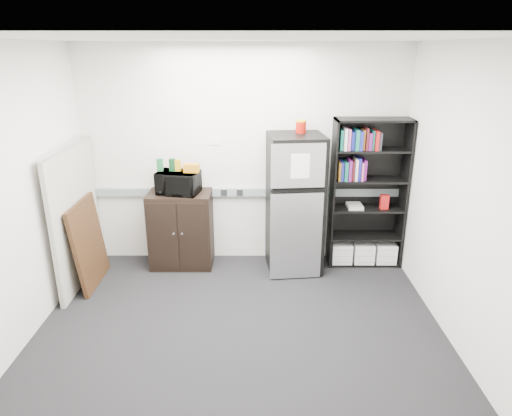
# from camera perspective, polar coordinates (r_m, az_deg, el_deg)

# --- Properties ---
(floor) EXTENTS (4.00, 4.00, 0.00)m
(floor) POSITION_cam_1_polar(r_m,az_deg,el_deg) (4.61, -2.04, -15.36)
(floor) COLOR black
(floor) RESTS_ON ground
(wall_back) EXTENTS (4.00, 0.02, 2.70)m
(wall_back) POSITION_cam_1_polar(r_m,az_deg,el_deg) (5.68, -1.57, 6.42)
(wall_back) COLOR white
(wall_back) RESTS_ON floor
(wall_right) EXTENTS (0.02, 3.50, 2.70)m
(wall_right) POSITION_cam_1_polar(r_m,az_deg,el_deg) (4.40, 24.77, 0.64)
(wall_right) COLOR white
(wall_right) RESTS_ON floor
(wall_left) EXTENTS (0.02, 3.50, 2.70)m
(wall_left) POSITION_cam_1_polar(r_m,az_deg,el_deg) (4.54, -28.35, 0.65)
(wall_left) COLOR white
(wall_left) RESTS_ON floor
(ceiling) EXTENTS (4.00, 3.50, 0.02)m
(ceiling) POSITION_cam_1_polar(r_m,az_deg,el_deg) (3.79, -2.56, 20.45)
(ceiling) COLOR white
(ceiling) RESTS_ON wall_back
(electrical_raceway) EXTENTS (3.92, 0.05, 0.10)m
(electrical_raceway) POSITION_cam_1_polar(r_m,az_deg,el_deg) (5.77, -1.54, 1.99)
(electrical_raceway) COLOR gray
(electrical_raceway) RESTS_ON wall_back
(wall_note) EXTENTS (0.14, 0.00, 0.10)m
(wall_note) POSITION_cam_1_polar(r_m,az_deg,el_deg) (5.66, -5.18, 8.35)
(wall_note) COLOR white
(wall_note) RESTS_ON wall_back
(bookshelf) EXTENTS (0.90, 0.34, 1.85)m
(bookshelf) POSITION_cam_1_polar(r_m,az_deg,el_deg) (5.78, 13.75, 1.59)
(bookshelf) COLOR black
(bookshelf) RESTS_ON floor
(cubicle_partition) EXTENTS (0.06, 1.30, 1.62)m
(cubicle_partition) POSITION_cam_1_polar(r_m,az_deg,el_deg) (5.59, -21.59, -0.97)
(cubicle_partition) COLOR #ADA89A
(cubicle_partition) RESTS_ON floor
(cabinet) EXTENTS (0.77, 0.51, 0.96)m
(cabinet) POSITION_cam_1_polar(r_m,az_deg,el_deg) (5.79, -9.32, -2.66)
(cabinet) COLOR black
(cabinet) RESTS_ON floor
(microwave) EXTENTS (0.55, 0.42, 0.27)m
(microwave) POSITION_cam_1_polar(r_m,az_deg,el_deg) (5.57, -9.69, 3.15)
(microwave) COLOR black
(microwave) RESTS_ON cabinet
(snack_box_a) EXTENTS (0.07, 0.05, 0.15)m
(snack_box_a) POSITION_cam_1_polar(r_m,az_deg,el_deg) (5.59, -11.92, 5.29)
(snack_box_a) COLOR #18552D
(snack_box_a) RESTS_ON microwave
(snack_box_b) EXTENTS (0.08, 0.06, 0.15)m
(snack_box_b) POSITION_cam_1_polar(r_m,az_deg,el_deg) (5.56, -10.40, 5.32)
(snack_box_b) COLOR #0C3618
(snack_box_b) RESTS_ON microwave
(snack_box_c) EXTENTS (0.07, 0.06, 0.14)m
(snack_box_c) POSITION_cam_1_polar(r_m,az_deg,el_deg) (5.55, -9.75, 5.28)
(snack_box_c) COLOR #C49112
(snack_box_c) RESTS_ON microwave
(snack_bag) EXTENTS (0.19, 0.12, 0.10)m
(snack_bag) POSITION_cam_1_polar(r_m,az_deg,el_deg) (5.48, -8.07, 4.97)
(snack_bag) COLOR #BA7512
(snack_bag) RESTS_ON microwave
(refrigerator) EXTENTS (0.69, 0.72, 1.69)m
(refrigerator) POSITION_cam_1_polar(r_m,az_deg,el_deg) (5.52, 4.86, 0.48)
(refrigerator) COLOR black
(refrigerator) RESTS_ON floor
(coffee_can) EXTENTS (0.12, 0.12, 0.17)m
(coffee_can) POSITION_cam_1_polar(r_m,az_deg,el_deg) (5.43, 5.64, 10.22)
(coffee_can) COLOR #A61007
(coffee_can) RESTS_ON refrigerator
(framed_poster) EXTENTS (0.16, 0.78, 1.00)m
(framed_poster) POSITION_cam_1_polar(r_m,az_deg,el_deg) (5.59, -20.17, -4.19)
(framed_poster) COLOR black
(framed_poster) RESTS_ON floor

